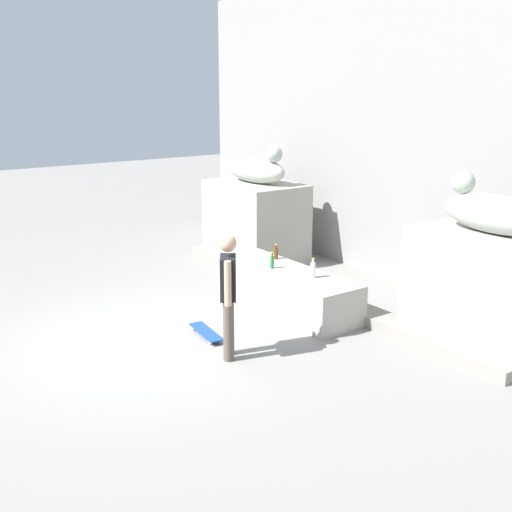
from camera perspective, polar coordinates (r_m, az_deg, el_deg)
name	(u,v)px	position (r m, az deg, el deg)	size (l,w,h in m)	color
ground_plane	(134,346)	(9.06, -10.83, -7.85)	(40.00, 40.00, 0.00)	gray
facade_wall	(416,131)	(11.77, 14.05, 10.74)	(11.90, 0.60, 5.37)	gray
pedestal_left	(256,221)	(13.04, -0.04, 3.15)	(1.97, 1.36, 1.57)	#A39E93
pedestal_right	(488,289)	(9.29, 20.01, -2.79)	(1.97, 1.36, 1.57)	#A39E93
statue_reclining_left	(257,169)	(12.83, 0.07, 7.79)	(1.64, 0.70, 0.78)	#A9B0A2
statue_reclining_right	(493,212)	(9.06, 20.43, 3.71)	(1.60, 0.57, 0.78)	#A9B0A2
ledge_block	(286,289)	(10.26, 2.70, -2.94)	(2.75, 0.87, 0.63)	#A39E93
skater	(228,291)	(8.23, -2.49, -3.12)	(0.46, 0.37, 1.67)	brown
skateboard	(206,332)	(9.22, -4.47, -6.78)	(0.82, 0.30, 0.08)	navy
bottle_green	(272,262)	(10.21, 1.45, -0.52)	(0.06, 0.06, 0.27)	#1E722D
bottle_clear	(313,270)	(9.75, 5.10, -1.22)	(0.08, 0.08, 0.31)	silver
bottle_brown	(276,253)	(10.76, 1.78, 0.27)	(0.07, 0.07, 0.26)	#593314
stair_step	(317,295)	(10.73, 5.43, -3.47)	(7.44, 0.50, 0.17)	gray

